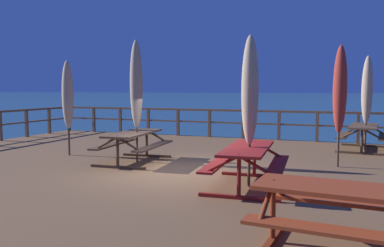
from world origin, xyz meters
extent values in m
plane|color=#2D5B6B|center=(0.00, 0.00, 0.00)|extent=(600.00, 600.00, 0.00)
cube|color=brown|center=(0.00, 0.00, 0.44)|extent=(16.32, 12.99, 0.88)
cube|color=brown|center=(0.00, 6.34, 1.93)|extent=(16.02, 0.09, 0.08)
cube|color=brown|center=(0.00, 6.34, 1.46)|extent=(16.02, 0.07, 0.06)
cube|color=brown|center=(-8.01, 6.34, 1.41)|extent=(0.10, 0.10, 1.05)
cube|color=brown|center=(-6.68, 6.34, 1.41)|extent=(0.10, 0.10, 1.05)
cube|color=brown|center=(-5.34, 6.34, 1.41)|extent=(0.10, 0.10, 1.05)
cube|color=brown|center=(-4.01, 6.34, 1.41)|extent=(0.10, 0.10, 1.05)
cube|color=brown|center=(-2.67, 6.34, 1.41)|extent=(0.10, 0.10, 1.05)
cube|color=brown|center=(-1.34, 6.34, 1.41)|extent=(0.10, 0.10, 1.05)
cube|color=brown|center=(0.00, 6.34, 1.41)|extent=(0.10, 0.10, 1.05)
cube|color=brown|center=(1.34, 6.34, 1.41)|extent=(0.10, 0.10, 1.05)
cube|color=brown|center=(2.67, 6.34, 1.41)|extent=(0.10, 0.10, 1.05)
cube|color=brown|center=(4.01, 6.34, 1.41)|extent=(0.10, 0.10, 1.05)
cube|color=brown|center=(-8.01, 2.54, 1.41)|extent=(0.10, 0.10, 1.05)
cube|color=brown|center=(-8.01, 3.81, 1.41)|extent=(0.10, 0.10, 1.05)
cube|color=brown|center=(-8.01, 5.07, 1.41)|extent=(0.10, 0.10, 1.05)
cube|color=brown|center=(-8.01, 6.34, 1.41)|extent=(0.10, 0.10, 1.05)
cube|color=maroon|center=(1.85, -0.89, 1.62)|extent=(0.91, 2.23, 0.05)
cube|color=maroon|center=(2.41, -0.86, 1.32)|extent=(0.43, 2.19, 0.04)
cube|color=maroon|center=(1.29, -0.93, 1.32)|extent=(0.43, 2.19, 0.04)
cube|color=maroon|center=(1.91, -1.80, 0.91)|extent=(1.40, 0.18, 0.06)
cylinder|color=maroon|center=(1.91, -1.80, 1.25)|extent=(0.07, 0.07, 0.74)
cylinder|color=maroon|center=(2.19, -1.78, 1.47)|extent=(0.63, 0.10, 0.37)
cylinder|color=maroon|center=(1.63, -1.82, 1.47)|extent=(0.63, 0.10, 0.37)
cube|color=maroon|center=(1.79, 0.01, 0.91)|extent=(1.40, 0.18, 0.06)
cylinder|color=maroon|center=(1.79, 0.01, 1.25)|extent=(0.07, 0.07, 0.74)
cylinder|color=maroon|center=(2.07, 0.03, 1.47)|extent=(0.63, 0.10, 0.37)
cylinder|color=maroon|center=(1.51, -0.01, 1.47)|extent=(0.63, 0.10, 0.37)
cube|color=brown|center=(4.11, 4.82, 1.62)|extent=(0.95, 2.14, 0.05)
cube|color=brown|center=(4.67, 4.77, 1.32)|extent=(0.47, 2.09, 0.04)
cube|color=brown|center=(3.55, 4.87, 1.32)|extent=(0.47, 2.09, 0.04)
cube|color=#432F1F|center=(4.03, 3.96, 0.91)|extent=(1.40, 0.21, 0.06)
cylinder|color=#432F1F|center=(4.03, 3.96, 1.25)|extent=(0.07, 0.07, 0.74)
cylinder|color=#432F1F|center=(4.31, 3.94, 1.47)|extent=(0.63, 0.11, 0.37)
cylinder|color=#432F1F|center=(3.75, 3.99, 1.47)|extent=(0.63, 0.11, 0.37)
cube|color=#432F1F|center=(4.19, 5.68, 0.91)|extent=(1.40, 0.21, 0.06)
cylinder|color=#432F1F|center=(4.19, 5.68, 1.25)|extent=(0.07, 0.07, 0.74)
cylinder|color=#432F1F|center=(4.47, 5.65, 1.47)|extent=(0.63, 0.11, 0.37)
cylinder|color=#432F1F|center=(3.91, 5.70, 1.47)|extent=(0.63, 0.11, 0.37)
cube|color=#993819|center=(3.67, -3.55, 1.62)|extent=(2.23, 0.91, 0.05)
cube|color=#993819|center=(3.63, -4.11, 1.32)|extent=(2.20, 0.43, 0.04)
cube|color=#993819|center=(3.71, -2.99, 1.32)|extent=(2.20, 0.43, 0.04)
cube|color=maroon|center=(2.76, -3.49, 0.91)|extent=(0.17, 1.40, 0.06)
cylinder|color=maroon|center=(2.76, -3.49, 1.25)|extent=(0.07, 0.07, 0.74)
cylinder|color=maroon|center=(2.74, -3.77, 1.47)|extent=(0.10, 0.63, 0.37)
cylinder|color=maroon|center=(2.78, -3.21, 1.47)|extent=(0.10, 0.63, 0.37)
cube|color=brown|center=(-1.44, 0.57, 1.62)|extent=(0.91, 2.11, 0.05)
cube|color=brown|center=(-0.89, 0.61, 1.32)|extent=(0.43, 2.07, 0.04)
cube|color=brown|center=(-2.00, 0.53, 1.32)|extent=(0.43, 2.07, 0.04)
cube|color=#432F1F|center=(-1.38, -0.28, 0.91)|extent=(1.40, 0.18, 0.06)
cylinder|color=#432F1F|center=(-1.38, -0.28, 1.25)|extent=(0.07, 0.07, 0.74)
cylinder|color=#432F1F|center=(-1.10, -0.26, 1.47)|extent=(0.63, 0.10, 0.37)
cylinder|color=#432F1F|center=(-1.66, -0.30, 1.47)|extent=(0.63, 0.10, 0.37)
cube|color=#432F1F|center=(-1.51, 1.42, 0.91)|extent=(1.40, 0.18, 0.06)
cylinder|color=#432F1F|center=(-1.51, 1.42, 1.25)|extent=(0.07, 0.07, 0.74)
cylinder|color=#432F1F|center=(-1.23, 1.44, 1.47)|extent=(0.63, 0.10, 0.37)
cylinder|color=#432F1F|center=(-1.78, 1.40, 1.47)|extent=(0.63, 0.10, 0.37)
cylinder|color=#4C3828|center=(1.88, -0.89, 2.24)|extent=(0.06, 0.06, 2.70)
ellipsoid|color=tan|center=(1.88, -0.89, 2.71)|extent=(0.32, 0.32, 2.05)
cylinder|color=#71614F|center=(1.88, -0.89, 2.56)|extent=(0.21, 0.21, 0.05)
cone|color=#4C3828|center=(1.88, -0.89, 3.66)|extent=(0.10, 0.10, 0.14)
cylinder|color=#4C3828|center=(4.16, 4.87, 2.24)|extent=(0.06, 0.06, 2.70)
ellipsoid|color=tan|center=(4.16, 4.87, 2.72)|extent=(0.32, 0.32, 2.06)
cylinder|color=#71614F|center=(4.16, 4.87, 2.56)|extent=(0.21, 0.21, 0.05)
cone|color=#4C3828|center=(4.16, 4.87, 3.66)|extent=(0.10, 0.10, 0.14)
cylinder|color=#4C3828|center=(-3.67, 0.87, 2.14)|extent=(0.06, 0.06, 2.51)
ellipsoid|color=tan|center=(-3.67, 0.87, 2.58)|extent=(0.32, 0.32, 1.90)
cylinder|color=#71614F|center=(-3.67, 0.87, 2.44)|extent=(0.21, 0.21, 0.05)
cone|color=#4C3828|center=(-3.67, 0.87, 3.46)|extent=(0.10, 0.10, 0.14)
cylinder|color=#4C3828|center=(3.43, 1.76, 2.25)|extent=(0.06, 0.06, 2.73)
ellipsoid|color=#A33328|center=(3.43, 1.76, 2.73)|extent=(0.32, 0.32, 2.08)
cylinder|color=maroon|center=(3.43, 1.76, 2.58)|extent=(0.21, 0.21, 0.05)
cone|color=#4C3828|center=(3.43, 1.76, 3.69)|extent=(0.10, 0.10, 0.14)
cylinder|color=#4C3828|center=(-1.37, 0.63, 2.34)|extent=(0.06, 0.06, 2.91)
ellipsoid|color=tan|center=(-1.37, 0.63, 2.86)|extent=(0.32, 0.32, 2.21)
cylinder|color=#685B4C|center=(-1.37, 0.63, 2.69)|extent=(0.21, 0.21, 0.05)
cone|color=#4C3828|center=(-1.37, 0.63, 3.87)|extent=(0.10, 0.10, 0.14)
camera|label=1|loc=(3.52, -8.17, 2.73)|focal=36.93mm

